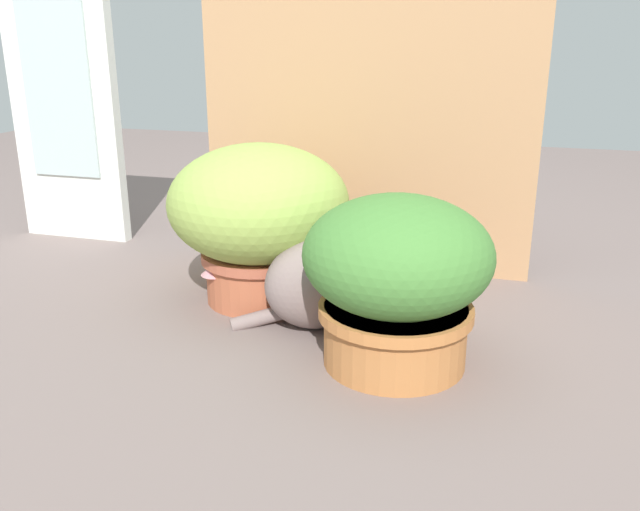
{
  "coord_description": "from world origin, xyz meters",
  "views": [
    {
      "loc": [
        0.51,
        -1.38,
        0.67
      ],
      "look_at": [
        0.09,
        0.03,
        0.18
      ],
      "focal_mm": 37.58,
      "sensor_mm": 36.0,
      "label": 1
    }
  ],
  "objects": [
    {
      "name": "cat",
      "position": [
        0.11,
        0.04,
        0.12
      ],
      "size": [
        0.38,
        0.28,
        0.32
      ],
      "color": "gray",
      "rests_on": "ground"
    },
    {
      "name": "cardboard_backdrop",
      "position": [
        0.09,
        0.51,
        0.4
      ],
      "size": [
        0.97,
        0.03,
        0.79
      ],
      "primitive_type": "cube",
      "color": "tan",
      "rests_on": "ground"
    },
    {
      "name": "grass_planter",
      "position": [
        -0.11,
        0.16,
        0.23
      ],
      "size": [
        0.46,
        0.46,
        0.41
      ],
      "color": "#B55D3D",
      "rests_on": "ground"
    },
    {
      "name": "leafy_planter",
      "position": [
        0.3,
        -0.1,
        0.2
      ],
      "size": [
        0.39,
        0.39,
        0.36
      ],
      "color": "#B8723D",
      "rests_on": "ground"
    },
    {
      "name": "window_panel_white",
      "position": [
        -0.92,
        0.52,
        0.48
      ],
      "size": [
        0.39,
        0.05,
        0.95
      ],
      "color": "white",
      "rests_on": "ground"
    },
    {
      "name": "mushroom_ornament_red",
      "position": [
        -0.02,
        0.1,
        0.08
      ],
      "size": [
        0.1,
        0.1,
        0.1
      ],
      "color": "silver",
      "rests_on": "ground"
    },
    {
      "name": "mushroom_ornament_pink",
      "position": [
        -0.19,
        0.07,
        0.09
      ],
      "size": [
        0.07,
        0.07,
        0.12
      ],
      "color": "beige",
      "rests_on": "ground"
    },
    {
      "name": "ground_plane",
      "position": [
        0.0,
        0.0,
        0.0
      ],
      "size": [
        6.0,
        6.0,
        0.0
      ],
      "primitive_type": "plane",
      "color": "slate"
    }
  ]
}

